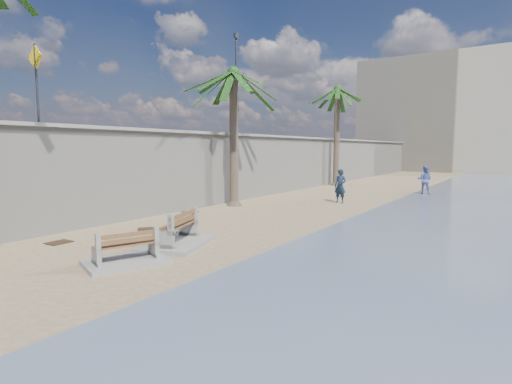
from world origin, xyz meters
The scene contains 15 objects.
ground_plane centered at (0.00, 0.00, 0.00)m, with size 140.00×140.00×0.00m, color #9D8360.
seawall centered at (-5.20, 20.00, 1.75)m, with size 0.45×70.00×3.50m, color gray.
wall_cap centered at (-5.20, 20.00, 3.55)m, with size 0.80×70.00×0.12m, color gray.
end_building centered at (-2.00, 52.00, 7.00)m, with size 18.00×12.00×14.00m, color #B7AA93.
bench_near centered at (-0.20, 0.89, 0.35)m, with size 1.88×2.24×0.80m.
bench_far centered at (-0.55, 2.94, 0.42)m, with size 2.25×2.68×0.96m.
palm_mid centered at (-4.07, 10.38, 6.33)m, with size 5.00×5.00×7.31m.
palm_back centered at (-4.25, 23.55, 7.13)m, with size 5.00×5.00×8.14m.
pedestrian_sign centered at (-5.00, 1.50, 5.15)m, with size 0.78×0.07×2.40m.
streetlight centered at (-5.10, 12.00, 6.64)m, with size 0.28×0.28×5.12m.
person_a centered at (-0.11, 14.22, 1.00)m, with size 0.72×0.49×2.01m, color #142237.
person_b centered at (2.64, 21.06, 0.97)m, with size 0.94×0.73×1.95m, color #5161A9.
debris_b centered at (-3.69, 1.19, 0.01)m, with size 0.65×0.52×0.03m, color #382616.
debris_c centered at (-4.48, 7.67, 0.01)m, with size 0.64×0.51×0.03m, color #382616.
debris_d centered at (-3.13, 4.02, 0.01)m, with size 0.56×0.45×0.03m, color #382616.
Camera 1 is at (7.71, -5.20, 2.80)m, focal length 28.00 mm.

